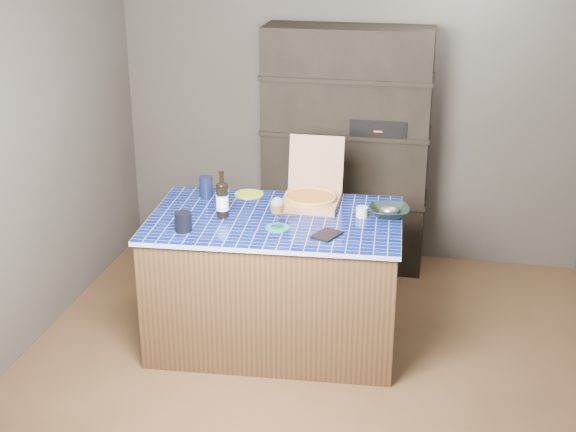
% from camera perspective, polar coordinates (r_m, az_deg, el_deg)
% --- Properties ---
extents(room, '(3.50, 3.50, 3.50)m').
position_cam_1_polar(room, '(4.40, 1.62, 3.50)').
color(room, brown).
rests_on(room, ground).
extents(shelving_unit, '(1.20, 0.41, 1.80)m').
position_cam_1_polar(shelving_unit, '(5.95, 4.16, 4.73)').
color(shelving_unit, black).
rests_on(shelving_unit, floor).
extents(kitchen_island, '(1.57, 1.05, 0.83)m').
position_cam_1_polar(kitchen_island, '(4.99, -0.89, -4.56)').
color(kitchen_island, '#4C311D').
rests_on(kitchen_island, floor).
extents(pizza_box, '(0.36, 0.43, 0.39)m').
position_cam_1_polar(pizza_box, '(5.03, 1.65, 1.45)').
color(pizza_box, '#A27053').
rests_on(pizza_box, kitchen_island).
extents(mead_bottle, '(0.08, 0.08, 0.29)m').
position_cam_1_polar(mead_bottle, '(4.82, -4.70, 1.21)').
color(mead_bottle, black).
rests_on(mead_bottle, kitchen_island).
extents(teal_trivet, '(0.14, 0.14, 0.01)m').
position_cam_1_polar(teal_trivet, '(4.67, -0.75, -0.82)').
color(teal_trivet, '#167267').
rests_on(teal_trivet, kitchen_island).
extents(wine_glass, '(0.08, 0.08, 0.19)m').
position_cam_1_polar(wine_glass, '(4.62, -0.76, 0.66)').
color(wine_glass, white).
rests_on(wine_glass, teal_trivet).
extents(tumbler, '(0.10, 0.10, 0.11)m').
position_cam_1_polar(tumbler, '(4.65, -7.46, -0.41)').
color(tumbler, black).
rests_on(tumbler, kitchen_island).
extents(dvd_case, '(0.18, 0.21, 0.01)m').
position_cam_1_polar(dvd_case, '(4.56, 2.78, -1.35)').
color(dvd_case, black).
rests_on(dvd_case, kitchen_island).
extents(bowl, '(0.27, 0.27, 0.06)m').
position_cam_1_polar(bowl, '(4.88, 7.20, 0.32)').
color(bowl, black).
rests_on(bowl, kitchen_island).
extents(foil_contents, '(0.11, 0.10, 0.05)m').
position_cam_1_polar(foil_contents, '(4.87, 7.21, 0.43)').
color(foil_contents, '#B0AFBB').
rests_on(foil_contents, bowl).
extents(white_jar, '(0.07, 0.07, 0.06)m').
position_cam_1_polar(white_jar, '(4.85, 5.28, 0.30)').
color(white_jar, silver).
rests_on(white_jar, kitchen_island).
extents(navy_cup, '(0.09, 0.09, 0.13)m').
position_cam_1_polar(navy_cup, '(5.18, -5.85, 2.10)').
color(navy_cup, black).
rests_on(navy_cup, kitchen_island).
extents(green_trivet, '(0.19, 0.19, 0.01)m').
position_cam_1_polar(green_trivet, '(5.22, -2.79, 1.57)').
color(green_trivet, '#9CC62A').
rests_on(green_trivet, kitchen_island).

